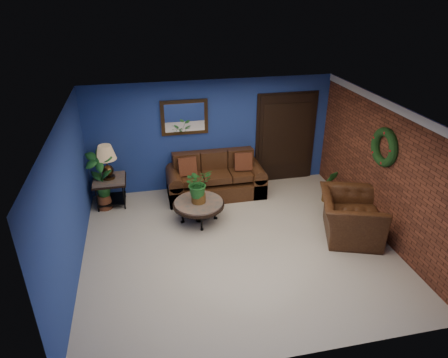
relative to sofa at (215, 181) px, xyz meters
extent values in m
plane|color=beige|center=(0.01, -2.08, -0.32)|extent=(5.50, 5.50, 0.00)
cube|color=navy|center=(0.01, 0.42, 0.93)|extent=(5.50, 0.04, 2.50)
cube|color=navy|center=(-2.74, -2.08, 0.93)|extent=(0.04, 5.00, 2.50)
cube|color=brown|center=(2.76, -2.08, 0.93)|extent=(0.04, 5.00, 2.50)
cube|color=silver|center=(0.01, -2.08, 2.18)|extent=(5.50, 5.00, 0.02)
cube|color=white|center=(2.73, -2.08, 2.11)|extent=(0.03, 5.00, 0.14)
cube|color=#442C15|center=(-0.59, 0.38, 1.40)|extent=(1.02, 0.06, 0.77)
cube|color=black|center=(1.76, 0.39, 0.73)|extent=(1.44, 0.06, 2.18)
torus|color=black|center=(2.70, -2.03, 1.38)|extent=(0.16, 0.72, 0.72)
cube|color=#472914|center=(0.00, -0.08, -0.14)|extent=(2.15, 0.93, 0.35)
cube|color=#472914|center=(0.00, 0.26, 0.18)|extent=(1.83, 0.25, 0.88)
cube|color=#472914|center=(-0.61, -0.14, 0.19)|extent=(0.59, 0.63, 0.14)
cube|color=#472914|center=(0.00, -0.14, 0.19)|extent=(0.59, 0.63, 0.14)
cube|color=#472914|center=(0.61, -0.14, 0.19)|extent=(0.59, 0.63, 0.14)
cube|color=#472914|center=(-0.92, -0.08, -0.07)|extent=(0.31, 0.93, 0.49)
cube|color=#472914|center=(0.92, -0.08, -0.07)|extent=(0.31, 0.93, 0.49)
cube|color=brown|center=(-0.62, -0.10, 0.45)|extent=(0.39, 0.12, 0.39)
cube|color=brown|center=(0.62, -0.10, 0.45)|extent=(0.39, 0.12, 0.39)
cylinder|color=#524D47|center=(-0.54, -1.09, 0.10)|extent=(0.97, 0.97, 0.05)
cylinder|color=black|center=(-0.54, -1.09, 0.06)|extent=(1.03, 1.03, 0.05)
cylinder|color=black|center=(-0.54, -1.09, -0.12)|extent=(0.14, 0.14, 0.39)
cube|color=#524D47|center=(-2.29, -0.03, 0.29)|extent=(0.65, 0.65, 0.05)
cube|color=black|center=(-2.29, -0.03, 0.25)|extent=(0.69, 0.69, 0.04)
cube|color=black|center=(-2.29, -0.03, -0.20)|extent=(0.58, 0.58, 0.03)
cylinder|color=black|center=(-2.56, -0.30, -0.01)|extent=(0.03, 0.03, 0.60)
cylinder|color=black|center=(-2.01, -0.30, -0.01)|extent=(0.03, 0.03, 0.60)
cylinder|color=black|center=(-2.56, 0.24, -0.01)|extent=(0.03, 0.03, 0.60)
cylinder|color=black|center=(-2.01, 0.24, -0.01)|extent=(0.03, 0.03, 0.60)
cylinder|color=#442C15|center=(-2.29, -0.03, 0.34)|extent=(0.26, 0.26, 0.05)
sphere|color=#442C15|center=(-2.29, -0.03, 0.47)|extent=(0.24, 0.24, 0.24)
cylinder|color=#442C15|center=(-2.29, -0.03, 0.66)|extent=(0.03, 0.03, 0.30)
cone|color=#927450|center=(-2.29, -0.03, 0.88)|extent=(0.43, 0.43, 0.30)
cube|color=#5B301A|center=(0.42, -0.03, 0.13)|extent=(0.42, 0.42, 0.04)
torus|color=#5B301A|center=(0.43, 0.15, 0.44)|extent=(0.38, 0.05, 0.38)
cylinder|color=#5B301A|center=(0.24, -0.19, -0.10)|extent=(0.03, 0.03, 0.42)
cylinder|color=#5B301A|center=(0.59, -0.21, -0.10)|extent=(0.03, 0.03, 0.42)
cylinder|color=#5B301A|center=(0.26, 0.15, -0.10)|extent=(0.03, 0.03, 0.42)
cylinder|color=#5B301A|center=(0.60, 0.13, -0.10)|extent=(0.03, 0.03, 0.42)
imported|color=#472914|center=(2.16, -2.17, 0.09)|extent=(1.46, 1.55, 0.82)
cylinder|color=brown|center=(-0.54, -1.09, 0.21)|extent=(0.28, 0.28, 0.18)
imported|color=#19511C|center=(-0.54, -1.09, 0.54)|extent=(0.63, 0.59, 0.58)
cylinder|color=brown|center=(2.36, -0.87, -0.22)|extent=(0.26, 0.26, 0.20)
imported|color=#19511C|center=(2.36, -0.87, 0.13)|extent=(0.38, 0.33, 0.59)
cylinder|color=brown|center=(-2.44, -0.15, -0.17)|extent=(0.34, 0.34, 0.30)
imported|color=#19511C|center=(-2.44, -0.15, 0.49)|extent=(0.68, 0.56, 1.11)
camera|label=1|loc=(-1.48, -7.91, 4.06)|focal=32.00mm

